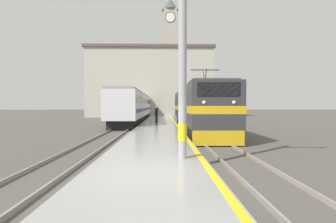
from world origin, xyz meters
The scene contains 10 objects.
ground_plane centered at (0.00, 30.00, 0.00)m, with size 200.00×200.00×0.00m, color #514C47.
platform centered at (0.00, 25.00, 0.20)m, with size 3.71×140.00×0.41m.
rail_track_near centered at (3.36, 25.00, 0.03)m, with size 2.83×140.00×0.16m.
rail_track_far centered at (-3.39, 25.00, 0.03)m, with size 2.84×140.00×0.16m.
locomotive_train centered at (3.36, 16.17, 1.94)m, with size 2.92×18.90×4.77m.
passenger_train centered at (-3.39, 35.91, 2.08)m, with size 2.92×41.37×3.85m.
catenary_mast centered at (1.13, 2.02, 4.00)m, with size 2.60×0.31×7.29m.
person_on_platform centered at (-0.28, 20.56, 1.34)m, with size 0.34×0.34×1.76m.
clock_tower centered at (2.15, 56.17, 14.60)m, with size 3.90×3.90×27.80m.
station_building centered at (-2.07, 45.01, 6.71)m, with size 24.32×8.79×13.37m.
Camera 1 is at (0.38, -6.96, 2.24)m, focal length 28.00 mm.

